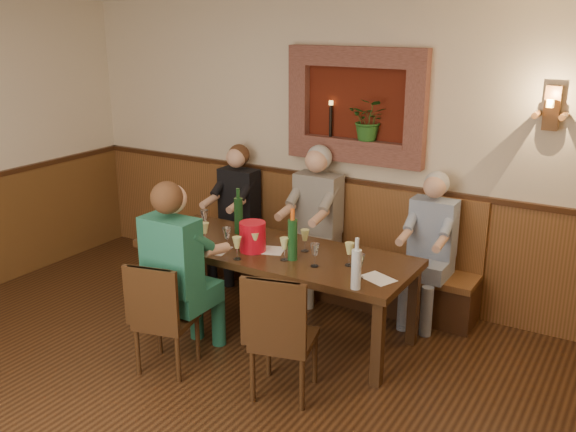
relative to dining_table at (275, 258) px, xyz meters
The scene contains 32 objects.
room_shell 2.21m from the dining_table, 90.00° to the right, with size 6.04×6.04×2.82m.
wainscoting 1.85m from the dining_table, 90.00° to the right, with size 6.02×6.02×1.15m.
wall_niche 1.59m from the dining_table, 77.58° to the left, with size 1.36×0.30×1.06m.
wall_sconce 2.53m from the dining_table, 29.61° to the left, with size 0.25×0.20×0.35m.
dining_table is the anchor object (origin of this frame).
bench 1.01m from the dining_table, 90.00° to the left, with size 3.00×0.45×1.11m.
chair_near_left 1.13m from the dining_table, 110.97° to the right, with size 0.48×0.48×0.90m.
chair_near_right 1.08m from the dining_table, 54.56° to the right, with size 0.52×0.52×0.96m.
person_bench_left 1.32m from the dining_table, 140.48° to the left, with size 0.41×0.50×1.39m.
person_bench_mid 0.84m from the dining_table, 95.98° to the left, with size 0.44×0.54×1.48m.
person_bench_right 1.36m from the dining_table, 38.20° to the left, with size 0.40×0.49×1.37m.
person_chair_front 0.87m from the dining_table, 116.21° to the right, with size 0.45×0.55×1.49m.
spittoon_bucket 0.28m from the dining_table, 139.63° to the right, with size 0.22×0.22×0.25m, color red.
wine_bottle_green_a 0.38m from the dining_table, 27.18° to the right, with size 0.08×0.08×0.43m.
wine_bottle_green_b 0.60m from the dining_table, 159.21° to the left, with size 0.10×0.10×0.42m.
water_bottle 1.04m from the dining_table, 22.52° to the right, with size 0.09×0.09×0.39m.
tasting_sheet_a 0.86m from the dining_table, 163.83° to the right, with size 0.27×0.19×0.00m, color white.
tasting_sheet_b 0.11m from the dining_table, 135.17° to the right, with size 0.29×0.21×0.00m, color white.
tasting_sheet_c 1.01m from the dining_table, ahead, with size 0.25×0.18×0.00m, color white.
tasting_sheet_d 0.55m from the dining_table, 149.31° to the right, with size 0.32×0.23×0.00m, color white.
wine_glass_0 0.91m from the dining_table, 167.33° to the right, with size 0.08×0.08×0.19m, color #E0E78A, non-canonical shape.
wine_glass_1 0.85m from the dining_table, behind, with size 0.08×0.08×0.19m, color white, non-canonical shape.
wine_glass_2 0.65m from the dining_table, 162.17° to the right, with size 0.08×0.08×0.19m, color #E0E78A, non-canonical shape.
wine_glass_3 0.31m from the dining_table, 156.59° to the left, with size 0.08×0.08×0.19m, color white, non-canonical shape.
wine_glass_4 0.26m from the dining_table, 114.08° to the right, with size 0.08×0.08×0.19m, color #E0E78A, non-canonical shape.
wine_glass_5 0.31m from the dining_table, 20.73° to the left, with size 0.08×0.08×0.19m, color #E0E78A, non-canonical shape.
wine_glass_6 0.53m from the dining_table, 19.21° to the right, with size 0.08×0.08×0.19m, color white, non-canonical shape.
wine_glass_7 0.72m from the dining_table, ahead, with size 0.08×0.08×0.19m, color #E0E78A, non-canonical shape.
wine_glass_8 0.91m from the dining_table, 12.39° to the right, with size 0.08×0.08×0.19m, color white, non-canonical shape.
wine_glass_9 0.41m from the dining_table, 112.08° to the right, with size 0.08×0.08×0.19m, color #E0E78A, non-canonical shape.
wine_glass_10 0.44m from the dining_table, 150.13° to the right, with size 0.08×0.08×0.19m, color white, non-canonical shape.
wine_glass_11 0.31m from the dining_table, 40.82° to the right, with size 0.08×0.08×0.19m, color #E0E78A, non-canonical shape.
Camera 1 is at (2.71, -2.47, 2.66)m, focal length 40.00 mm.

